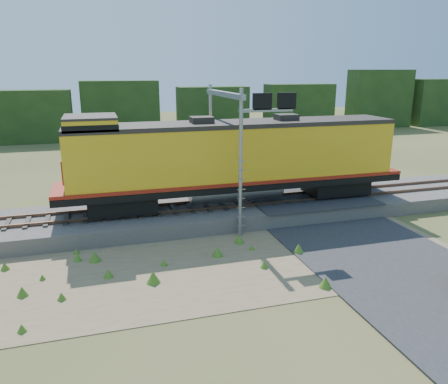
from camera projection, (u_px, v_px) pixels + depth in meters
name	position (u px, v px, depth m)	size (l,w,h in m)	color
ground	(220.00, 268.00, 18.24)	(140.00, 140.00, 0.00)	#475123
ballast	(190.00, 215.00, 23.67)	(70.00, 5.00, 0.80)	slate
rails	(190.00, 206.00, 23.54)	(70.00, 1.54, 0.16)	brown
dirt_shoulder	(171.00, 268.00, 18.15)	(26.00, 8.00, 0.03)	#8C7754
road	(357.00, 241.00, 20.80)	(7.00, 66.00, 0.86)	#38383A
tree_line_north	(134.00, 112.00, 52.50)	(130.00, 3.00, 6.50)	#1B3513
weed_clumps	(135.00, 278.00, 17.38)	(15.00, 6.20, 0.56)	#467421
locomotive	(231.00, 158.00, 23.50)	(19.00, 2.90, 4.90)	black
signal_gantry	(235.00, 122.00, 22.33)	(2.85, 6.20, 7.18)	gray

